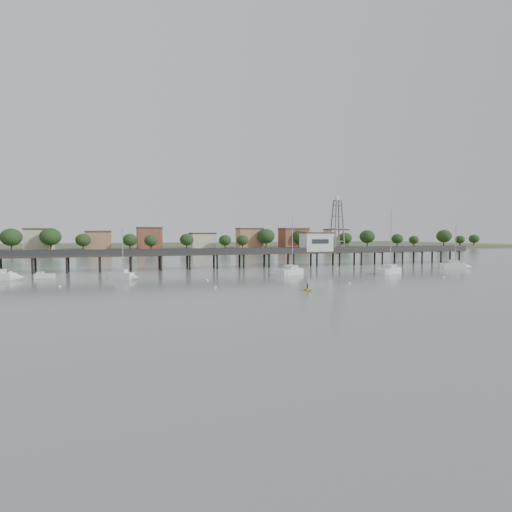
% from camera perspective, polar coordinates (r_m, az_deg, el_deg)
% --- Properties ---
extents(ground_plane, '(500.00, 500.00, 0.00)m').
position_cam_1_polar(ground_plane, '(55.25, 12.72, -6.34)').
color(ground_plane, slate).
rests_on(ground_plane, ground).
extents(pier, '(150.00, 5.00, 5.50)m').
position_cam_1_polar(pier, '(110.38, -3.67, 0.34)').
color(pier, '#2D2823').
rests_on(pier, ground).
extents(pier_building, '(8.40, 5.40, 5.30)m').
position_cam_1_polar(pier_building, '(119.20, 8.03, 1.90)').
color(pier_building, silver).
rests_on(pier_building, ground).
extents(lattice_tower, '(3.20, 3.20, 15.50)m').
position_cam_1_polar(lattice_tower, '(122.26, 10.77, 3.98)').
color(lattice_tower, slate).
rests_on(lattice_tower, ground).
extents(sailboat_d, '(9.29, 6.87, 15.06)m').
position_cam_1_polar(sailboat_d, '(101.07, 17.73, -1.83)').
color(sailboat_d, white).
rests_on(sailboat_d, ground).
extents(sailboat_c, '(8.05, 6.18, 13.26)m').
position_cam_1_polar(sailboat_c, '(93.96, 5.16, -2.05)').
color(sailboat_c, white).
rests_on(sailboat_c, ground).
extents(sailboat_e, '(7.62, 4.98, 12.29)m').
position_cam_1_polar(sailboat_e, '(120.71, 25.34, -1.21)').
color(sailboat_e, white).
rests_on(sailboat_e, ground).
extents(sailboat_b, '(6.08, 4.97, 10.37)m').
position_cam_1_polar(sailboat_b, '(86.84, -17.04, -2.58)').
color(sailboat_b, white).
rests_on(sailboat_b, ground).
extents(sailboat_f, '(8.93, 4.76, 14.13)m').
position_cam_1_polar(sailboat_f, '(95.34, -30.58, -2.39)').
color(sailboat_f, white).
rests_on(sailboat_f, ground).
extents(white_tender, '(3.85, 2.03, 1.43)m').
position_cam_1_polar(white_tender, '(95.69, -26.41, -2.38)').
color(white_tender, white).
rests_on(white_tender, ground).
extents(yellow_dinghy, '(1.67, 0.67, 2.27)m').
position_cam_1_polar(yellow_dinghy, '(67.66, 6.86, -4.58)').
color(yellow_dinghy, yellow).
rests_on(yellow_dinghy, ground).
extents(dinghy_occupant, '(0.43, 1.00, 0.23)m').
position_cam_1_polar(dinghy_occupant, '(67.66, 6.86, -4.58)').
color(dinghy_occupant, black).
rests_on(dinghy_occupant, ground).
extents(mooring_buoys, '(75.07, 28.48, 0.39)m').
position_cam_1_polar(mooring_buoys, '(82.98, 6.60, -3.12)').
color(mooring_buoys, '#EFF0BA').
rests_on(mooring_buoys, ground).
extents(far_shore, '(500.00, 170.00, 10.40)m').
position_cam_1_polar(far_shore, '(287.67, -12.86, 1.34)').
color(far_shore, '#475133').
rests_on(far_shore, ground).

